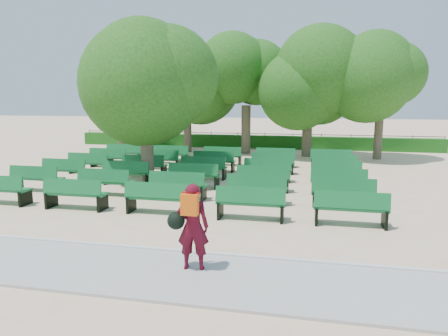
# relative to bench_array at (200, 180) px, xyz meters

# --- Properties ---
(ground) EXTENTS (120.00, 120.00, 0.00)m
(ground) POSITION_rel_bench_array_xyz_m (0.38, -1.44, -0.10)
(ground) COLOR beige
(paving) EXTENTS (30.00, 2.20, 0.06)m
(paving) POSITION_rel_bench_array_xyz_m (0.38, -8.84, -0.07)
(paving) COLOR #A8A7A4
(paving) RESTS_ON ground
(curb) EXTENTS (30.00, 0.12, 0.10)m
(curb) POSITION_rel_bench_array_xyz_m (0.38, -7.69, -0.05)
(curb) COLOR silver
(curb) RESTS_ON ground
(hedge) EXTENTS (26.00, 0.70, 0.90)m
(hedge) POSITION_rel_bench_array_xyz_m (0.38, 12.56, 0.35)
(hedge) COLOR #1A5816
(hedge) RESTS_ON ground
(fence) EXTENTS (26.00, 0.10, 1.02)m
(fence) POSITION_rel_bench_array_xyz_m (0.38, 12.96, -0.10)
(fence) COLOR black
(fence) RESTS_ON ground
(tree_line) EXTENTS (21.80, 6.80, 7.04)m
(tree_line) POSITION_rel_bench_array_xyz_m (0.38, 8.56, -0.10)
(tree_line) COLOR #255D19
(tree_line) RESTS_ON ground
(bench_array) EXTENTS (2.02, 0.65, 1.27)m
(bench_array) POSITION_rel_bench_array_xyz_m (0.00, 0.00, 0.00)
(bench_array) COLOR #11652E
(bench_array) RESTS_ON ground
(tree_among) EXTENTS (4.91, 4.91, 6.59)m
(tree_among) POSITION_rel_bench_array_xyz_m (-1.96, -0.87, 4.26)
(tree_among) COLOR brown
(tree_among) RESTS_ON ground
(person) EXTENTS (0.86, 0.54, 1.79)m
(person) POSITION_rel_bench_array_xyz_m (2.16, -8.54, 0.88)
(person) COLOR #4B0A18
(person) RESTS_ON ground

